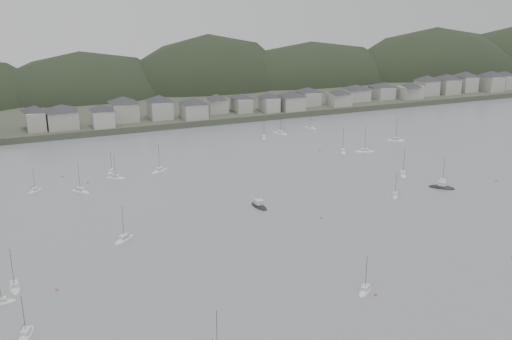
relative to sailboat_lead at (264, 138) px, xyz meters
name	(u,v)px	position (x,y,z in m)	size (l,w,h in m)	color
ground	(383,282)	(-30.63, -136.72, -0.18)	(900.00, 900.00, 0.00)	slate
far_shore_land	(128,88)	(-30.63, 158.28, 1.32)	(900.00, 250.00, 3.00)	#383D2D
forested_ridge	(145,113)	(-25.80, 132.68, -11.47)	(851.55, 103.94, 102.57)	black
waterfront_town	(262,100)	(19.95, 46.62, 8.48)	(451.48, 28.46, 12.92)	#9D9B90
sailboat_lead	(264,138)	(0.00, 0.00, 0.00)	(4.80, 6.92, 9.14)	silver
moored_fleet	(264,205)	(-35.65, -79.62, -0.01)	(243.04, 174.54, 12.53)	silver
motor_launch_near	(442,187)	(27.54, -88.59, 0.10)	(8.51, 8.36, 4.08)	black
motor_launch_far	(259,206)	(-37.55, -80.19, 0.10)	(4.00, 8.62, 3.98)	black
mooring_buoys	(275,208)	(-33.29, -83.28, -0.03)	(152.31, 118.15, 0.70)	#C25D40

